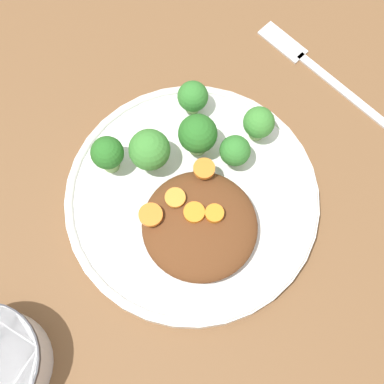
# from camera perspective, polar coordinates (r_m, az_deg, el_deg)

# --- Properties ---
(ground_plane) EXTENTS (4.00, 4.00, 0.00)m
(ground_plane) POSITION_cam_1_polar(r_m,az_deg,el_deg) (0.59, 0.00, -1.06)
(ground_plane) COLOR brown
(plate) EXTENTS (0.27, 0.27, 0.02)m
(plate) POSITION_cam_1_polar(r_m,az_deg,el_deg) (0.58, 0.00, -0.70)
(plate) COLOR silver
(plate) RESTS_ON ground_plane
(stew_mound) EXTENTS (0.12, 0.12, 0.03)m
(stew_mound) POSITION_cam_1_polar(r_m,az_deg,el_deg) (0.55, 0.83, -3.60)
(stew_mound) COLOR #5B3319
(stew_mound) RESTS_ON plate
(broccoli_floret_0) EXTENTS (0.04, 0.04, 0.06)m
(broccoli_floret_0) POSITION_cam_1_polar(r_m,az_deg,el_deg) (0.56, 0.61, 6.12)
(broccoli_floret_0) COLOR #7FA85B
(broccoli_floret_0) RESTS_ON plate
(broccoli_floret_1) EXTENTS (0.03, 0.03, 0.04)m
(broccoli_floret_1) POSITION_cam_1_polar(r_m,az_deg,el_deg) (0.57, 4.60, 4.36)
(broccoli_floret_1) COLOR #759E51
(broccoli_floret_1) RESTS_ON plate
(broccoli_floret_2) EXTENTS (0.04, 0.04, 0.06)m
(broccoli_floret_2) POSITION_cam_1_polar(r_m,az_deg,el_deg) (0.56, -4.55, 4.47)
(broccoli_floret_2) COLOR #7FA85B
(broccoli_floret_2) RESTS_ON plate
(broccoli_floret_3) EXTENTS (0.03, 0.03, 0.05)m
(broccoli_floret_3) POSITION_cam_1_polar(r_m,az_deg,el_deg) (0.58, 7.12, 7.28)
(broccoli_floret_3) COLOR #7FA85B
(broccoli_floret_3) RESTS_ON plate
(broccoli_floret_4) EXTENTS (0.04, 0.04, 0.05)m
(broccoli_floret_4) POSITION_cam_1_polar(r_m,az_deg,el_deg) (0.56, -8.98, 4.02)
(broccoli_floret_4) COLOR #7FA85B
(broccoli_floret_4) RESTS_ON plate
(broccoli_floret_5) EXTENTS (0.03, 0.03, 0.05)m
(broccoli_floret_5) POSITION_cam_1_polar(r_m,az_deg,el_deg) (0.59, 0.09, 10.09)
(broccoli_floret_5) COLOR #7FA85B
(broccoli_floret_5) RESTS_ON plate
(carrot_slice_0) EXTENTS (0.02, 0.02, 0.00)m
(carrot_slice_0) POSITION_cam_1_polar(r_m,az_deg,el_deg) (0.54, -2.10, -0.23)
(carrot_slice_0) COLOR orange
(carrot_slice_0) RESTS_ON stew_mound
(carrot_slice_1) EXTENTS (0.02, 0.02, 0.01)m
(carrot_slice_1) POSITION_cam_1_polar(r_m,az_deg,el_deg) (0.55, 1.30, 2.51)
(carrot_slice_1) COLOR orange
(carrot_slice_1) RESTS_ON stew_mound
(carrot_slice_2) EXTENTS (0.02, 0.02, 0.01)m
(carrot_slice_2) POSITION_cam_1_polar(r_m,az_deg,el_deg) (0.53, 2.74, -2.06)
(carrot_slice_2) COLOR orange
(carrot_slice_2) RESTS_ON stew_mound
(carrot_slice_3) EXTENTS (0.02, 0.02, 0.01)m
(carrot_slice_3) POSITION_cam_1_polar(r_m,az_deg,el_deg) (0.53, 0.24, -2.19)
(carrot_slice_3) COLOR orange
(carrot_slice_3) RESTS_ON stew_mound
(carrot_slice_4) EXTENTS (0.02, 0.02, 0.00)m
(carrot_slice_4) POSITION_cam_1_polar(r_m,az_deg,el_deg) (0.53, -4.14, -2.82)
(carrot_slice_4) COLOR orange
(carrot_slice_4) RESTS_ON stew_mound
(fork) EXTENTS (0.05, 0.21, 0.01)m
(fork) POSITION_cam_1_polar(r_m,az_deg,el_deg) (0.68, 12.94, 12.86)
(fork) COLOR silver
(fork) RESTS_ON ground_plane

